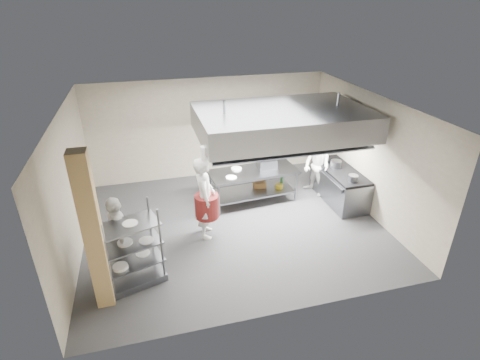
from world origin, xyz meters
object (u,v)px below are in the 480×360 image
object	(u,v)px
stockpot	(336,164)
island	(253,186)
griddle	(267,163)
chef_line	(317,167)
cooking_range	(339,185)
pass_rack	(131,248)
chef_head	(205,198)
chef_plating	(118,236)

from	to	relation	value
stockpot	island	bearing A→B (deg)	171.17
griddle	stockpot	xyz separation A→B (m)	(1.81, -0.47, -0.03)
chef_line	stockpot	xyz separation A→B (m)	(0.41, -0.29, 0.16)
griddle	cooking_range	bearing A→B (deg)	-19.59
island	pass_rack	xyz separation A→B (m)	(-3.15, -2.49, 0.36)
chef_head	pass_rack	bearing A→B (deg)	135.56
cooking_range	chef_head	bearing A→B (deg)	-168.95
island	stockpot	size ratio (longest dim) A/B	8.22
cooking_range	chef_line	world-z (taller)	chef_line
chef_plating	griddle	size ratio (longest dim) A/B	3.50
chef_head	chef_plating	bearing A→B (deg)	122.46
chef_head	griddle	bearing A→B (deg)	-46.40
cooking_range	chef_plating	bearing A→B (deg)	-164.41
stockpot	chef_head	bearing A→B (deg)	-166.45
pass_rack	chef_head	size ratio (longest dim) A/B	0.83
chef_head	chef_line	distance (m)	3.54
island	chef_head	size ratio (longest dim) A/B	1.19
pass_rack	cooking_range	distance (m)	5.81
pass_rack	cooking_range	bearing A→B (deg)	2.71
island	chef_plating	distance (m)	4.00
griddle	pass_rack	bearing A→B (deg)	-145.05
pass_rack	chef_head	xyz separation A→B (m)	(1.63, 1.24, 0.16)
island	chef_line	distance (m)	1.85
island	cooking_range	world-z (taller)	island
island	stockpot	bearing A→B (deg)	-13.60
cooking_range	chef_line	size ratio (longest dim) A/B	1.20
chef_plating	stockpot	size ratio (longest dim) A/B	6.05
chef_line	chef_plating	distance (m)	5.58
pass_rack	chef_head	distance (m)	2.06
island	chef_line	size ratio (longest dim) A/B	1.40
cooking_range	pass_rack	bearing A→B (deg)	-159.93
cooking_range	stockpot	xyz separation A→B (m)	(-0.07, 0.16, 0.58)
chef_plating	griddle	bearing A→B (deg)	108.62
island	chef_head	xyz separation A→B (m)	(-1.52, -1.24, 0.53)
chef_line	pass_rack	bearing A→B (deg)	-80.86
chef_line	griddle	size ratio (longest dim) A/B	3.41
chef_head	griddle	size ratio (longest dim) A/B	4.00
cooking_range	chef_plating	xyz separation A→B (m)	(-5.68, -1.58, 0.44)
pass_rack	griddle	distance (m)	4.42
island	cooking_range	distance (m)	2.34
island	pass_rack	size ratio (longest dim) A/B	1.43
chef_line	chef_plating	bearing A→B (deg)	-85.65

